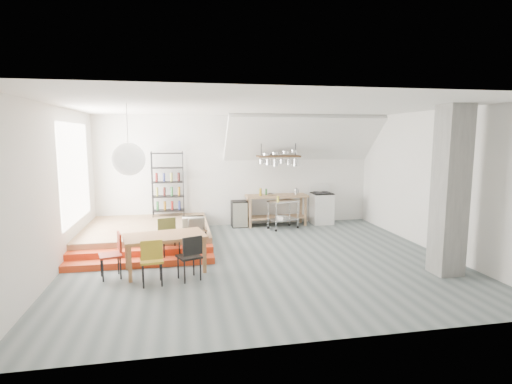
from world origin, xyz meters
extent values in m
plane|color=#556162|center=(0.00, 0.00, 0.00)|extent=(8.00, 8.00, 0.00)
cube|color=silver|center=(0.00, 3.50, 1.60)|extent=(8.00, 0.04, 3.20)
cube|color=silver|center=(-4.00, 0.00, 1.60)|extent=(0.04, 7.00, 3.20)
cube|color=silver|center=(4.00, 0.00, 1.60)|extent=(0.04, 7.00, 3.20)
cube|color=white|center=(0.00, 0.00, 3.20)|extent=(8.00, 7.00, 0.02)
cube|color=white|center=(1.80, 2.90, 2.55)|extent=(4.40, 1.44, 1.32)
cube|color=white|center=(-3.98, 1.50, 1.80)|extent=(0.02, 2.50, 2.20)
cube|color=#8A6345|center=(-2.50, 2.00, 0.20)|extent=(3.00, 3.00, 0.40)
cube|color=red|center=(-2.50, 0.05, 0.07)|extent=(3.00, 0.35, 0.13)
cube|color=red|center=(-2.50, 0.40, 0.13)|extent=(3.00, 0.35, 0.27)
cube|color=slate|center=(3.30, -1.50, 1.60)|extent=(0.50, 0.50, 3.20)
cube|color=#8A6345|center=(1.10, 3.15, 0.88)|extent=(1.80, 0.60, 0.06)
cube|color=#8A6345|center=(1.10, 3.15, 0.25)|extent=(1.70, 0.55, 0.04)
cube|color=#8A6345|center=(1.92, 3.37, 0.43)|extent=(0.06, 0.06, 0.86)
cube|color=#8A6345|center=(0.28, 3.37, 0.43)|extent=(0.06, 0.06, 0.86)
cube|color=#8A6345|center=(1.92, 2.93, 0.43)|extent=(0.06, 0.06, 0.86)
cube|color=#8A6345|center=(0.28, 2.93, 0.43)|extent=(0.06, 0.06, 0.86)
cube|color=white|center=(2.50, 3.15, 0.45)|extent=(0.60, 0.60, 0.90)
cube|color=black|center=(2.50, 3.15, 0.92)|extent=(0.58, 0.58, 0.03)
cube|color=white|center=(2.50, 3.43, 1.05)|extent=(0.60, 0.05, 0.25)
cylinder|color=black|center=(2.64, 3.29, 0.94)|extent=(0.18, 0.18, 0.02)
cylinder|color=black|center=(2.36, 3.29, 0.94)|extent=(0.18, 0.18, 0.02)
cylinder|color=black|center=(2.64, 3.01, 0.94)|extent=(0.18, 0.18, 0.02)
cylinder|color=black|center=(2.36, 3.01, 0.94)|extent=(0.18, 0.18, 0.02)
cube|color=#412A1A|center=(1.10, 2.95, 2.05)|extent=(1.20, 0.50, 0.05)
cylinder|color=black|center=(0.60, 2.95, 2.62)|extent=(0.02, 0.02, 1.15)
cylinder|color=black|center=(1.60, 2.95, 2.62)|extent=(0.02, 0.02, 1.15)
cylinder|color=silver|center=(0.60, 2.90, 1.91)|extent=(0.16, 0.16, 0.12)
cylinder|color=silver|center=(0.80, 2.90, 1.89)|extent=(0.20, 0.20, 0.16)
cylinder|color=silver|center=(1.00, 2.90, 1.87)|extent=(0.16, 0.16, 0.20)
cylinder|color=silver|center=(1.20, 2.90, 1.91)|extent=(0.20, 0.20, 0.12)
cylinder|color=silver|center=(1.40, 2.90, 1.89)|extent=(0.16, 0.16, 0.16)
cylinder|color=silver|center=(1.60, 2.90, 1.87)|extent=(0.20, 0.20, 0.20)
cylinder|color=black|center=(-1.58, 3.38, 1.30)|extent=(0.02, 0.02, 1.80)
cylinder|color=black|center=(-2.42, 3.38, 1.30)|extent=(0.02, 0.02, 1.80)
cylinder|color=black|center=(-1.58, 3.02, 1.30)|extent=(0.02, 0.02, 1.80)
cylinder|color=black|center=(-2.42, 3.02, 1.30)|extent=(0.02, 0.02, 1.80)
cube|color=black|center=(-2.00, 3.20, 0.55)|extent=(0.88, 0.38, 0.02)
cube|color=black|center=(-2.00, 3.20, 0.95)|extent=(0.88, 0.38, 0.02)
cube|color=black|center=(-2.00, 3.20, 1.35)|extent=(0.88, 0.38, 0.02)
cube|color=black|center=(-2.00, 3.20, 1.75)|extent=(0.88, 0.38, 0.02)
cube|color=black|center=(-2.00, 3.20, 2.15)|extent=(0.88, 0.38, 0.03)
cylinder|color=#317B3D|center=(-2.00, 3.20, 0.69)|extent=(0.07, 0.07, 0.24)
cylinder|color=#9E691A|center=(-2.00, 3.20, 1.09)|extent=(0.07, 0.07, 0.24)
cylinder|color=maroon|center=(-2.00, 3.20, 1.49)|extent=(0.07, 0.07, 0.24)
cube|color=#8A6345|center=(-1.40, 0.75, 0.55)|extent=(0.60, 0.40, 0.03)
cylinder|color=black|center=(-1.13, 0.92, 0.47)|extent=(0.02, 0.02, 0.13)
cylinder|color=black|center=(-1.67, 0.92, 0.47)|extent=(0.02, 0.02, 0.13)
cylinder|color=black|center=(-1.13, 0.58, 0.47)|extent=(0.02, 0.02, 0.13)
cylinder|color=black|center=(-1.67, 0.58, 0.47)|extent=(0.02, 0.02, 0.13)
sphere|color=white|center=(-2.58, -0.48, 2.20)|extent=(0.60, 0.60, 0.60)
cube|color=#915F34|center=(-1.99, -0.37, 0.70)|extent=(1.66, 1.13, 0.06)
cube|color=#915F34|center=(-1.38, 0.12, 0.33)|extent=(0.08, 0.08, 0.67)
cube|color=#915F34|center=(-2.73, -0.14, 0.33)|extent=(0.08, 0.08, 0.67)
cube|color=#915F34|center=(-1.24, -0.60, 0.33)|extent=(0.08, 0.08, 0.67)
cube|color=#915F34|center=(-2.59, -0.86, 0.33)|extent=(0.08, 0.08, 0.67)
cube|color=#B3921E|center=(-2.20, -1.04, 0.44)|extent=(0.43, 0.43, 0.04)
cube|color=#B3921E|center=(-2.18, -1.22, 0.68)|extent=(0.37, 0.08, 0.34)
cylinder|color=black|center=(-2.33, -1.22, 0.21)|extent=(0.03, 0.03, 0.43)
cylinder|color=black|center=(-2.02, -1.18, 0.21)|extent=(0.03, 0.03, 0.43)
cylinder|color=black|center=(-2.37, -0.91, 0.21)|extent=(0.03, 0.03, 0.43)
cylinder|color=black|center=(-2.06, -0.87, 0.21)|extent=(0.03, 0.03, 0.43)
cube|color=black|center=(-1.54, -0.92, 0.43)|extent=(0.50, 0.50, 0.04)
cube|color=black|center=(-1.48, -1.08, 0.68)|extent=(0.36, 0.17, 0.34)
cylinder|color=black|center=(-1.63, -1.12, 0.21)|extent=(0.03, 0.03, 0.42)
cylinder|color=black|center=(-1.34, -1.00, 0.21)|extent=(0.03, 0.03, 0.42)
cylinder|color=black|center=(-1.74, -0.83, 0.21)|extent=(0.03, 0.03, 0.42)
cylinder|color=black|center=(-1.45, -0.72, 0.21)|extent=(0.03, 0.03, 0.42)
cube|color=brown|center=(-1.92, 0.28, 0.46)|extent=(0.51, 0.51, 0.04)
cube|color=brown|center=(-1.97, 0.45, 0.71)|extent=(0.38, 0.15, 0.36)
cylinder|color=black|center=(-1.81, 0.48, 0.22)|extent=(0.03, 0.03, 0.45)
cylinder|color=black|center=(-2.12, 0.38, 0.22)|extent=(0.03, 0.03, 0.45)
cylinder|color=black|center=(-1.71, 0.17, 0.22)|extent=(0.03, 0.03, 0.45)
cylinder|color=black|center=(-2.02, 0.07, 0.22)|extent=(0.03, 0.03, 0.45)
cube|color=#AC2C18|center=(-2.97, -0.56, 0.43)|extent=(0.47, 0.47, 0.04)
cube|color=#AC2C18|center=(-2.80, -0.51, 0.67)|extent=(0.13, 0.36, 0.34)
cylinder|color=black|center=(-2.78, -0.67, 0.21)|extent=(0.03, 0.03, 0.42)
cylinder|color=black|center=(-2.86, -0.37, 0.21)|extent=(0.03, 0.03, 0.42)
cylinder|color=black|center=(-3.08, -0.75, 0.21)|extent=(0.03, 0.03, 0.42)
cylinder|color=black|center=(-3.16, -0.45, 0.21)|extent=(0.03, 0.03, 0.42)
cube|color=silver|center=(1.18, 2.70, 0.79)|extent=(0.92, 0.71, 0.04)
cube|color=silver|center=(1.18, 2.70, 0.27)|extent=(0.92, 0.71, 0.03)
cylinder|color=silver|center=(1.47, 3.02, 0.41)|extent=(0.03, 0.03, 0.78)
sphere|color=black|center=(1.47, 3.02, 0.04)|extent=(0.07, 0.07, 0.07)
cylinder|color=silver|center=(0.76, 2.75, 0.41)|extent=(0.03, 0.03, 0.78)
sphere|color=black|center=(0.76, 2.75, 0.04)|extent=(0.07, 0.07, 0.07)
cylinder|color=silver|center=(1.61, 2.65, 0.41)|extent=(0.03, 0.03, 0.78)
sphere|color=black|center=(1.61, 2.65, 0.04)|extent=(0.07, 0.07, 0.07)
cylinder|color=silver|center=(0.90, 2.38, 0.41)|extent=(0.03, 0.03, 0.78)
sphere|color=black|center=(0.90, 2.38, 0.04)|extent=(0.07, 0.07, 0.07)
cube|color=black|center=(0.00, 3.20, 0.38)|extent=(0.45, 0.45, 0.76)
imported|color=beige|center=(-1.40, 0.75, 0.70)|extent=(0.49, 0.33, 0.27)
imported|color=silver|center=(0.91, 3.10, 0.94)|extent=(0.29, 0.29, 0.06)
camera|label=1|loc=(-1.67, -8.07, 2.62)|focal=28.00mm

